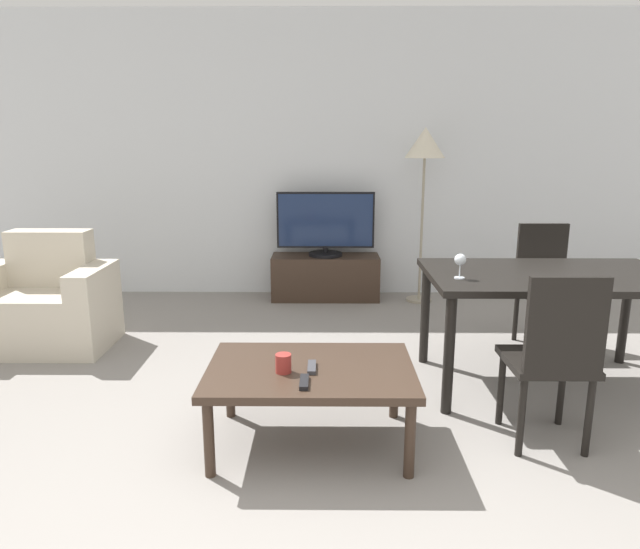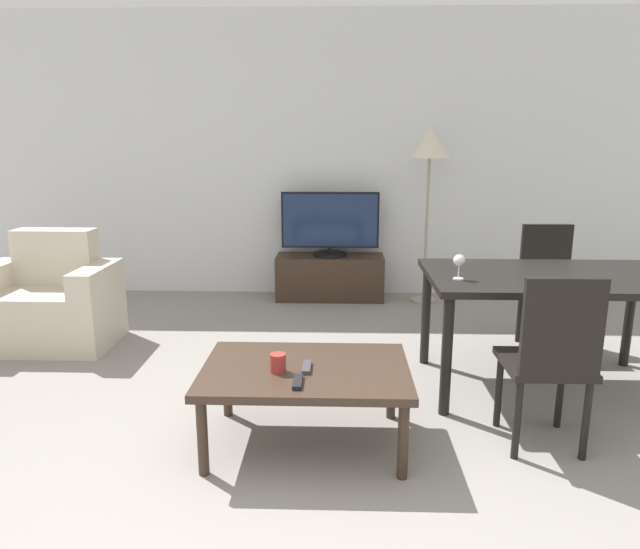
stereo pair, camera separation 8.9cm
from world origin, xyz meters
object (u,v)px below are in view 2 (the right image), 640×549
Objects in this scene: coffee_table at (306,375)px; wine_glass_left at (459,262)px; cup_white_near at (278,363)px; tv at (330,224)px; armchair at (49,304)px; dining_chair_far at (548,281)px; tv_stand at (330,277)px; remote_primary at (307,367)px; dining_table at (552,287)px; dining_chair_near at (551,355)px; remote_secondary at (298,382)px; floor_lamp at (430,150)px.

wine_glass_left is (0.85, 0.58, 0.46)m from coffee_table.
tv is at bearing 85.83° from cup_white_near.
tv is 10.10× the size of cup_white_near.
dining_chair_far reaches higher than armchair.
coffee_table is 0.17m from cup_white_near.
coffee_table is (-0.08, -2.76, 0.16)m from tv_stand.
remote_primary reaches higher than coffee_table.
dining_table is 0.64m from wine_glass_left.
dining_chair_far is 9.87× the size of cup_white_near.
dining_table is 1.63m from remote_primary.
tv reaches higher than dining_table.
dining_chair_near reaches higher than cup_white_near.
remote_secondary is at bearing -91.96° from tv.
dining_chair_far is at bearing -38.10° from tv.
armchair is 2.45m from coffee_table.
tv_stand is 2.48m from dining_table.
dining_chair_near is 1.22m from remote_secondary.
tv is 2.84m from cup_white_near.
dining_table is 0.81m from dining_chair_near.
floor_lamp is at bearing 70.77° from remote_secondary.
tv_stand is 0.52m from tv.
dining_table is at bearing -56.06° from tv.
dining_table reaches higher than remote_primary.
dining_chair_far reaches higher than cup_white_near.
tv_stand is (2.08, 1.35, -0.10)m from armchair.
floor_lamp reaches higher than remote_secondary.
tv is 6.17× the size of remote_secondary.
floor_lamp is (0.90, -0.08, 1.21)m from tv_stand.
dining_chair_near is 1.00× the size of dining_chair_far.
cup_white_near is (-0.10, 0.14, 0.04)m from remote_secondary.
floor_lamp is at bearing 23.07° from armchair.
remote_secondary is (-0.03, -0.18, 0.00)m from remote_primary.
dining_chair_near is 1.59m from dining_chair_far.
dining_chair_far is at bearing 41.09° from coffee_table.
armchair is 2.47m from remote_primary.
remote_primary is at bearing 16.22° from cup_white_near.
remote_secondary is (-1.00, -2.87, -1.00)m from floor_lamp.
dining_chair_far is (1.70, 1.48, 0.13)m from coffee_table.
remote_primary is (-0.07, -2.78, -0.31)m from tv.
tv_stand is 7.06× the size of wine_glass_left.
wine_glass_left is (0.98, 0.64, 0.37)m from cup_white_near.
wine_glass_left is at bearing 41.79° from remote_secondary.
tv is 1.02× the size of dining_chair_near.
remote_secondary is (1.98, -1.60, 0.11)m from armchair.
remote_secondary is at bearing -38.99° from armchair.
coffee_table is 0.63× the size of floor_lamp.
armchair is 10.48× the size of cup_white_near.
cup_white_near is (-1.11, -2.74, -0.96)m from floor_lamp.
dining_table is 10.16× the size of wine_glass_left.
dining_table reaches higher than remote_secondary.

